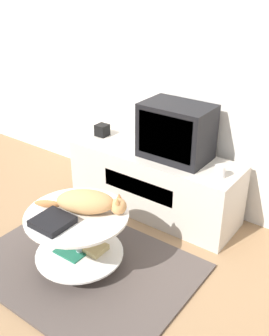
{
  "coord_description": "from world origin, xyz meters",
  "views": [
    {
      "loc": [
        1.48,
        -1.45,
        1.8
      ],
      "look_at": [
        0.06,
        0.48,
        0.57
      ],
      "focal_mm": 42.0,
      "sensor_mm": 36.0,
      "label": 1
    }
  ],
  "objects_px": {
    "dvd_box": "(53,222)",
    "tv": "(176,131)",
    "speaker": "(102,130)",
    "cat": "(87,202)"
  },
  "relations": [
    {
      "from": "tv",
      "to": "speaker",
      "type": "xyz_separation_m",
      "value": [
        -0.72,
        -0.0,
        -0.16
      ]
    },
    {
      "from": "cat",
      "to": "speaker",
      "type": "bearing_deg",
      "value": 96.67
    },
    {
      "from": "dvd_box",
      "to": "cat",
      "type": "xyz_separation_m",
      "value": [
        0.07,
        0.23,
        0.05
      ]
    },
    {
      "from": "cat",
      "to": "tv",
      "type": "bearing_deg",
      "value": 53.34
    },
    {
      "from": "speaker",
      "to": "dvd_box",
      "type": "height_order",
      "value": "speaker"
    },
    {
      "from": "tv",
      "to": "cat",
      "type": "bearing_deg",
      "value": -98.18
    },
    {
      "from": "dvd_box",
      "to": "tv",
      "type": "bearing_deg",
      "value": 79.91
    },
    {
      "from": "speaker",
      "to": "cat",
      "type": "relative_size",
      "value": 0.18
    },
    {
      "from": "tv",
      "to": "dvd_box",
      "type": "distance_m",
      "value": 1.14
    },
    {
      "from": "tv",
      "to": "speaker",
      "type": "height_order",
      "value": "tv"
    }
  ]
}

